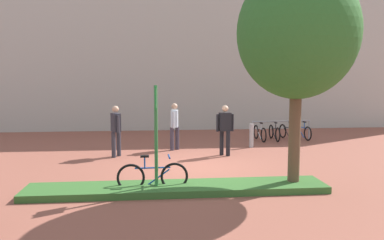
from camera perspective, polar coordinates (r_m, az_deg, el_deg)
ground_plane at (r=11.62m, az=0.98°, el=-7.01°), size 60.00×60.00×0.00m
building_facade at (r=20.39m, az=-2.03°, el=12.83°), size 28.00×1.20×10.00m
planter_strip at (r=9.30m, az=-2.11°, el=-9.91°), size 7.00×1.10×0.16m
tree_sidewalk at (r=9.65m, az=15.10°, el=12.11°), size 2.83×2.83×5.26m
parking_sign_post at (r=8.97m, az=-5.28°, el=-0.45°), size 0.08×0.36×2.49m
bike_at_sign at (r=9.34m, az=-5.72°, el=-8.15°), size 1.68×0.42×0.86m
bike_rack_cluster at (r=17.14m, az=12.86°, el=-1.68°), size 2.65×1.76×0.83m
bollard_steel at (r=15.08m, az=8.64°, el=-2.26°), size 0.16×0.16×0.90m
person_shirt_blue at (r=14.32m, az=-2.56°, el=-0.50°), size 0.34×0.60×1.72m
person_suited_dark at (r=13.32m, az=-11.02°, el=-1.12°), size 0.37×0.57×1.72m
person_suited_navy at (r=13.32m, az=4.83°, el=-1.03°), size 0.61×0.30×1.72m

